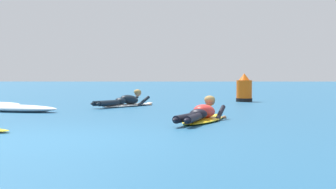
{
  "coord_description": "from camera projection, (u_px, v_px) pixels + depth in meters",
  "views": [
    {
      "loc": [
        1.89,
        -6.57,
        0.89
      ],
      "look_at": [
        1.73,
        5.78,
        0.41
      ],
      "focal_mm": 51.66,
      "sensor_mm": 36.0,
      "label": 1
    }
  ],
  "objects": [
    {
      "name": "ground_plane",
      "position": [
        120.0,
        102.0,
        16.62
      ],
      "size": [
        120.0,
        120.0,
        0.0
      ],
      "primitive_type": "plane",
      "color": "#235B84"
    },
    {
      "name": "channel_marker_buoy",
      "position": [
        244.0,
        90.0,
        16.71
      ],
      "size": [
        0.56,
        0.56,
        0.98
      ],
      "color": "#EA5B0F",
      "rests_on": "ground"
    },
    {
      "name": "surfer_far",
      "position": [
        126.0,
        102.0,
        14.05
      ],
      "size": [
        1.76,
        2.36,
        0.54
      ],
      "color": "white",
      "rests_on": "ground"
    },
    {
      "name": "whitewater_mid_left",
      "position": [
        10.0,
        108.0,
        12.06
      ],
      "size": [
        2.76,
        1.45,
        0.18
      ],
      "color": "white",
      "rests_on": "ground"
    },
    {
      "name": "surfer_near",
      "position": [
        202.0,
        115.0,
        9.35
      ],
      "size": [
        1.24,
        2.4,
        0.55
      ],
      "color": "yellow",
      "rests_on": "ground"
    }
  ]
}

